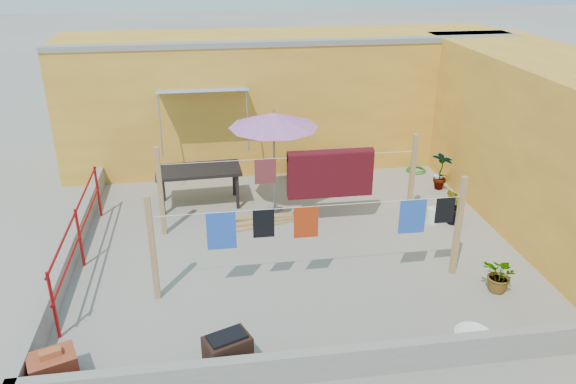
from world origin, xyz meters
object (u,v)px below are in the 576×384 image
at_px(patio_umbrella, 274,121).
at_px(water_jug_b, 437,181).
at_px(outdoor_table, 199,172).
at_px(brazier, 228,352).
at_px(green_hose, 416,170).
at_px(brick_stack, 53,369).
at_px(white_basin, 473,335).
at_px(plant_back_a, 299,163).
at_px(water_jug_a, 433,215).

distance_m(patio_umbrella, water_jug_b, 4.37).
distance_m(outdoor_table, brazier, 5.29).
height_order(patio_umbrella, green_hose, patio_umbrella).
distance_m(patio_umbrella, green_hose, 4.55).
xyz_separation_m(brick_stack, green_hose, (7.26, 6.34, -0.19)).
bearing_deg(white_basin, plant_back_a, 103.20).
bearing_deg(outdoor_table, patio_umbrella, -17.34).
height_order(white_basin, plant_back_a, plant_back_a).
height_order(brazier, white_basin, brazier).
relative_size(patio_umbrella, plant_back_a, 2.81).
xyz_separation_m(brick_stack, plant_back_a, (4.30, 6.34, 0.18)).
bearing_deg(white_basin, water_jug_a, 77.21).
bearing_deg(patio_umbrella, white_basin, -63.82).
bearing_deg(patio_umbrella, brazier, -104.61).
xyz_separation_m(water_jug_b, plant_back_a, (-3.10, 0.99, 0.25)).
bearing_deg(outdoor_table, water_jug_b, 1.62).
relative_size(brick_stack, green_hose, 1.39).
xyz_separation_m(outdoor_table, water_jug_b, (5.49, 0.15, -0.61)).
bearing_deg(green_hose, brazier, -128.10).
xyz_separation_m(outdoor_table, water_jug_a, (4.68, -1.57, -0.60)).
bearing_deg(plant_back_a, brazier, -107.82).
relative_size(brick_stack, water_jug_b, 2.07).
relative_size(water_jug_a, plant_back_a, 0.45).
distance_m(outdoor_table, plant_back_a, 2.67).
bearing_deg(brazier, outdoor_table, 93.55).
height_order(outdoor_table, green_hose, outdoor_table).
distance_m(brick_stack, brazier, 2.24).
bearing_deg(brick_stack, water_jug_b, 35.85).
xyz_separation_m(brazier, water_jug_a, (4.35, 3.68, -0.10)).
xyz_separation_m(water_jug_b, green_hose, (-0.14, 0.99, -0.11)).
relative_size(patio_umbrella, brick_stack, 3.18).
bearing_deg(green_hose, water_jug_a, -103.81).
xyz_separation_m(outdoor_table, green_hose, (5.34, 1.15, -0.72)).
distance_m(white_basin, water_jug_b, 5.56).
relative_size(outdoor_table, white_basin, 3.32).
distance_m(brick_stack, water_jug_a, 7.52).
distance_m(outdoor_table, white_basin, 6.48).
height_order(brick_stack, plant_back_a, plant_back_a).
height_order(water_jug_b, green_hose, water_jug_b).
xyz_separation_m(outdoor_table, brick_stack, (-1.91, -5.19, -0.53)).
bearing_deg(outdoor_table, brick_stack, -110.24).
bearing_deg(brazier, patio_umbrella, 75.39).
relative_size(brazier, water_jug_a, 1.94).
xyz_separation_m(brazier, white_basin, (3.54, 0.09, -0.21)).
bearing_deg(green_hose, water_jug_b, -81.91).
relative_size(outdoor_table, green_hose, 3.62).
height_order(patio_umbrella, brick_stack, patio_umbrella).
height_order(outdoor_table, brazier, outdoor_table).
bearing_deg(plant_back_a, water_jug_b, -17.75).
bearing_deg(water_jug_a, green_hose, 76.19).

